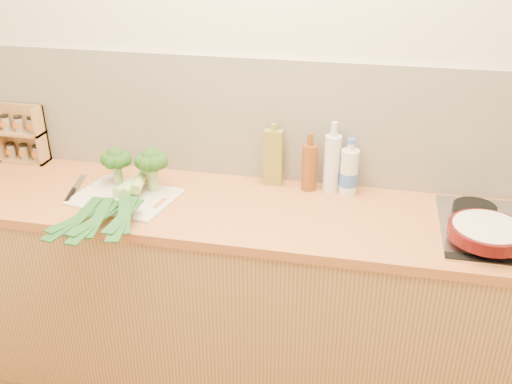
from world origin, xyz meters
TOP-DOWN VIEW (x-y plane):
  - room_shell at (0.00, 1.49)m, footprint 3.50×3.50m
  - counter at (0.00, 1.20)m, footprint 3.20×0.62m
  - chopping_board at (-0.54, 1.16)m, footprint 0.46×0.37m
  - broccoli_left at (-0.62, 1.26)m, footprint 0.13×0.13m
  - broccoli_right at (-0.45, 1.24)m, footprint 0.14×0.14m
  - leek_front at (-0.57, 1.14)m, footprint 0.20×0.70m
  - leek_mid at (-0.52, 1.10)m, footprint 0.11×0.67m
  - leek_back at (-0.47, 1.09)m, footprint 0.18×0.63m
  - chefs_knife at (-0.78, 1.15)m, footprint 0.09×0.28m
  - skillet at (0.88, 1.08)m, footprint 0.40×0.28m
  - spice_rack at (-1.18, 1.44)m, footprint 0.23×0.09m
  - oil_tin at (0.04, 1.43)m, footprint 0.08×0.05m
  - glass_bottle at (0.29, 1.42)m, footprint 0.07×0.07m
  - amber_bottle at (0.20, 1.41)m, footprint 0.06×0.06m
  - water_bottle at (0.36, 1.40)m, footprint 0.08×0.08m

SIDE VIEW (x-z plane):
  - counter at x=0.00m, z-range 0.00..0.90m
  - chopping_board at x=-0.54m, z-range 0.90..0.91m
  - chefs_knife at x=-0.78m, z-range 0.90..0.92m
  - leek_front at x=-0.57m, z-range 0.91..0.96m
  - leek_mid at x=-0.52m, z-range 0.93..0.97m
  - skillet at x=0.88m, z-range 0.94..0.99m
  - leek_back at x=-0.47m, z-range 0.95..0.99m
  - water_bottle at x=0.36m, z-range 0.88..1.11m
  - amber_bottle at x=0.20m, z-range 0.88..1.14m
  - spice_rack at x=-1.18m, z-range 0.88..1.16m
  - oil_tin at x=0.04m, z-range 0.89..1.17m
  - broccoli_left at x=-0.62m, z-range 0.94..1.12m
  - glass_bottle at x=0.29m, z-range 0.88..1.19m
  - broccoli_right at x=-0.45m, z-range 0.95..1.14m
  - room_shell at x=0.00m, z-range -0.58..2.92m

